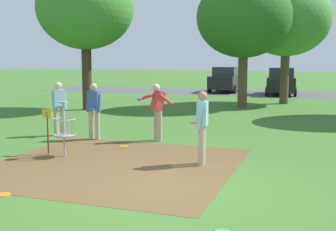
# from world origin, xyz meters

# --- Properties ---
(ground_plane) EXTENTS (160.00, 160.00, 0.00)m
(ground_plane) POSITION_xyz_m (0.00, 0.00, 0.00)
(ground_plane) COLOR #3D6B28
(dirt_tee_pad) EXTENTS (5.58, 5.42, 0.01)m
(dirt_tee_pad) POSITION_xyz_m (-1.63, 1.43, 0.00)
(dirt_tee_pad) COLOR brown
(dirt_tee_pad) RESTS_ON ground
(disc_golf_basket) EXTENTS (0.98, 0.58, 1.39)m
(disc_golf_basket) POSITION_xyz_m (-3.23, 1.78, 0.75)
(disc_golf_basket) COLOR #9E9EA3
(disc_golf_basket) RESTS_ON ground
(player_foreground_watching) EXTENTS (0.47, 0.41, 1.71)m
(player_foreground_watching) POSITION_xyz_m (-3.61, 4.10, 0.97)
(player_foreground_watching) COLOR tan
(player_foreground_watching) RESTS_ON ground
(player_throwing) EXTENTS (1.03, 0.72, 1.71)m
(player_throwing) POSITION_xyz_m (-1.71, 4.52, 0.99)
(player_throwing) COLOR tan
(player_throwing) RESTS_ON ground
(player_waiting_left) EXTENTS (0.42, 0.48, 1.71)m
(player_waiting_left) POSITION_xyz_m (0.31, 2.10, 0.97)
(player_waiting_left) COLOR tan
(player_waiting_left) RESTS_ON ground
(player_waiting_right) EXTENTS (0.45, 0.48, 1.71)m
(player_waiting_right) POSITION_xyz_m (-4.99, 4.33, 0.97)
(player_waiting_right) COLOR tan
(player_waiting_right) RESTS_ON ground
(frisbee_by_tee) EXTENTS (0.24, 0.24, 0.02)m
(frisbee_by_tee) POSITION_xyz_m (-4.42, 3.49, 0.01)
(frisbee_by_tee) COLOR red
(frisbee_by_tee) RESTS_ON ground
(frisbee_mid_grass) EXTENTS (0.26, 0.26, 0.02)m
(frisbee_mid_grass) POSITION_xyz_m (-2.47, -1.32, 0.01)
(frisbee_mid_grass) COLOR orange
(frisbee_mid_grass) RESTS_ON ground
(frisbee_far_left) EXTENTS (0.26, 0.26, 0.02)m
(frisbee_far_left) POSITION_xyz_m (-2.27, 3.35, 0.01)
(frisbee_far_left) COLOR orange
(frisbee_far_left) RESTS_ON ground
(tree_near_left) EXTENTS (4.54, 4.54, 6.72)m
(tree_near_left) POSITION_xyz_m (-7.71, 10.85, 4.77)
(tree_near_left) COLOR #422D1E
(tree_near_left) RESTS_ON ground
(tree_mid_left) EXTENTS (4.66, 4.66, 6.44)m
(tree_mid_left) POSITION_xyz_m (-0.87, 14.31, 4.44)
(tree_mid_left) COLOR brown
(tree_mid_left) RESTS_ON ground
(tree_mid_center) EXTENTS (4.67, 4.67, 6.54)m
(tree_mid_center) POSITION_xyz_m (0.95, 16.92, 4.53)
(tree_mid_center) COLOR brown
(tree_mid_center) RESTS_ON ground
(parking_lot_strip) EXTENTS (36.00, 6.00, 0.01)m
(parking_lot_strip) POSITION_xyz_m (0.00, 23.68, 0.00)
(parking_lot_strip) COLOR #4C4C51
(parking_lot_strip) RESTS_ON ground
(parked_car_leftmost) EXTENTS (2.00, 4.21, 1.84)m
(parked_car_leftmost) POSITION_xyz_m (-3.77, 24.10, 0.92)
(parked_car_leftmost) COLOR black
(parked_car_leftmost) RESTS_ON ground
(parked_car_center_left) EXTENTS (2.25, 4.34, 1.84)m
(parked_car_center_left) POSITION_xyz_m (0.27, 22.94, 0.92)
(parked_car_center_left) COLOR black
(parked_car_center_left) RESTS_ON ground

